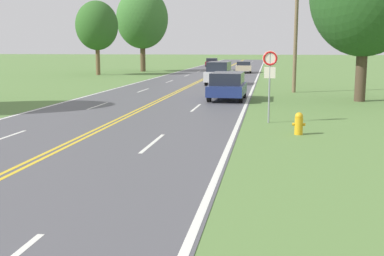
{
  "coord_description": "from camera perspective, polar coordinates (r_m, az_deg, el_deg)",
  "views": [
    {
      "loc": [
        6.06,
        2.18,
        2.96
      ],
      "look_at": [
        4.59,
        11.38,
        1.4
      ],
      "focal_mm": 45.0,
      "sensor_mm": 36.0,
      "label": 1
    }
  ],
  "objects": [
    {
      "name": "utility_pole_midground",
      "position": [
        32.69,
        12.26,
        12.53
      ],
      "size": [
        1.8,
        0.24,
        9.25
      ],
      "color": "brown",
      "rests_on": "ground"
    },
    {
      "name": "car_silver_suv_mid_near",
      "position": [
        38.79,
        3.22,
        6.56
      ],
      "size": [
        1.97,
        4.32,
        1.82
      ],
      "rotation": [
        0.0,
        0.0,
        -1.6
      ],
      "color": "black",
      "rests_on": "ground"
    },
    {
      "name": "tree_right_cluster",
      "position": [
        60.31,
        -5.92,
        12.75
      ],
      "size": [
        6.3,
        6.3,
        10.03
      ],
      "color": "brown",
      "rests_on": "ground"
    },
    {
      "name": "traffic_sign",
      "position": [
        19.14,
        9.22,
        6.98
      ],
      "size": [
        0.6,
        0.1,
        2.84
      ],
      "color": "gray",
      "rests_on": "ground"
    },
    {
      "name": "car_champagne_sedan_mid_far",
      "position": [
        57.19,
        6.13,
        7.24
      ],
      "size": [
        1.96,
        4.45,
        1.32
      ],
      "rotation": [
        0.0,
        0.0,
        -1.53
      ],
      "color": "black",
      "rests_on": "ground"
    },
    {
      "name": "tree_left_verge",
      "position": [
        53.37,
        -11.22,
        11.8
      ],
      "size": [
        4.52,
        4.52,
        7.85
      ],
      "color": "brown",
      "rests_on": "ground"
    },
    {
      "name": "car_dark_blue_hatchback_approaching",
      "position": [
        27.42,
        4.23,
        5.08
      ],
      "size": [
        2.01,
        4.13,
        1.56
      ],
      "rotation": [
        0.0,
        0.0,
        -1.59
      ],
      "color": "black",
      "rests_on": "ground"
    },
    {
      "name": "car_maroon_sedan_receding",
      "position": [
        75.17,
        2.4,
        7.81
      ],
      "size": [
        2.04,
        4.38,
        1.3
      ],
      "rotation": [
        0.0,
        0.0,
        1.62
      ],
      "color": "black",
      "rests_on": "ground"
    },
    {
      "name": "fire_hydrant",
      "position": [
        16.86,
        12.54,
        0.55
      ],
      "size": [
        0.44,
        0.28,
        0.77
      ],
      "color": "gold",
      "rests_on": "ground"
    }
  ]
}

